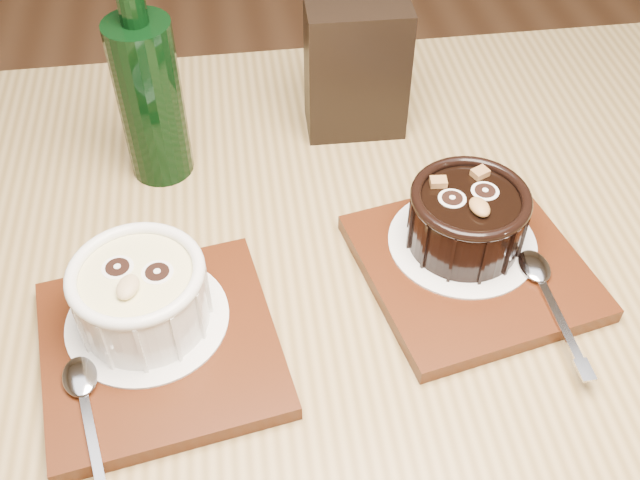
{
  "coord_description": "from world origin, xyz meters",
  "views": [
    {
      "loc": [
        -0.12,
        -0.33,
        1.24
      ],
      "look_at": [
        -0.06,
        0.07,
        0.81
      ],
      "focal_mm": 42.0,
      "sensor_mm": 36.0,
      "label": 1
    }
  ],
  "objects_px": {
    "table": "(314,372)",
    "green_bottle": "(149,95)",
    "tray_left": "(161,348)",
    "condiment_stand": "(356,69)",
    "ramekin_white": "(140,293)",
    "ramekin_dark": "(467,216)",
    "tray_right": "(472,267)"
  },
  "relations": [
    {
      "from": "table",
      "to": "ramekin_white",
      "type": "distance_m",
      "value": 0.19
    },
    {
      "from": "table",
      "to": "ramekin_white",
      "type": "bearing_deg",
      "value": -179.65
    },
    {
      "from": "table",
      "to": "tray_left",
      "type": "relative_size",
      "value": 6.72
    },
    {
      "from": "ramekin_white",
      "to": "condiment_stand",
      "type": "relative_size",
      "value": 0.75
    },
    {
      "from": "table",
      "to": "ramekin_white",
      "type": "relative_size",
      "value": 11.53
    },
    {
      "from": "table",
      "to": "ramekin_dark",
      "type": "bearing_deg",
      "value": 17.67
    },
    {
      "from": "tray_left",
      "to": "green_bottle",
      "type": "height_order",
      "value": "green_bottle"
    },
    {
      "from": "table",
      "to": "green_bottle",
      "type": "height_order",
      "value": "green_bottle"
    },
    {
      "from": "table",
      "to": "condiment_stand",
      "type": "xyz_separation_m",
      "value": [
        0.08,
        0.24,
        0.16
      ]
    },
    {
      "from": "tray_right",
      "to": "ramekin_dark",
      "type": "bearing_deg",
      "value": 98.51
    },
    {
      "from": "tray_right",
      "to": "ramekin_dark",
      "type": "distance_m",
      "value": 0.05
    },
    {
      "from": "ramekin_dark",
      "to": "green_bottle",
      "type": "bearing_deg",
      "value": 139.64
    },
    {
      "from": "tray_right",
      "to": "ramekin_white",
      "type": "bearing_deg",
      "value": -175.32
    },
    {
      "from": "tray_right",
      "to": "ramekin_dark",
      "type": "relative_size",
      "value": 1.78
    },
    {
      "from": "tray_left",
      "to": "ramekin_white",
      "type": "relative_size",
      "value": 1.71
    },
    {
      "from": "ramekin_white",
      "to": "green_bottle",
      "type": "relative_size",
      "value": 0.46
    },
    {
      "from": "tray_left",
      "to": "ramekin_dark",
      "type": "distance_m",
      "value": 0.28
    },
    {
      "from": "table",
      "to": "tray_left",
      "type": "distance_m",
      "value": 0.16
    },
    {
      "from": "tray_left",
      "to": "condiment_stand",
      "type": "xyz_separation_m",
      "value": [
        0.2,
        0.27,
        0.06
      ]
    },
    {
      "from": "tray_right",
      "to": "condiment_stand",
      "type": "distance_m",
      "value": 0.24
    },
    {
      "from": "green_bottle",
      "to": "ramekin_dark",
      "type": "bearing_deg",
      "value": -31.42
    },
    {
      "from": "tray_right",
      "to": "green_bottle",
      "type": "xyz_separation_m",
      "value": [
        -0.26,
        0.18,
        0.08
      ]
    },
    {
      "from": "ramekin_white",
      "to": "green_bottle",
      "type": "height_order",
      "value": "green_bottle"
    },
    {
      "from": "table",
      "to": "green_bottle",
      "type": "bearing_deg",
      "value": 121.09
    },
    {
      "from": "ramekin_dark",
      "to": "green_bottle",
      "type": "xyz_separation_m",
      "value": [
        -0.26,
        0.16,
        0.04
      ]
    },
    {
      "from": "table",
      "to": "green_bottle",
      "type": "relative_size",
      "value": 5.34
    },
    {
      "from": "tray_right",
      "to": "condiment_stand",
      "type": "relative_size",
      "value": 1.29
    },
    {
      "from": "ramekin_white",
      "to": "ramekin_dark",
      "type": "distance_m",
      "value": 0.28
    },
    {
      "from": "ramekin_white",
      "to": "tray_right",
      "type": "relative_size",
      "value": 0.58
    },
    {
      "from": "ramekin_dark",
      "to": "tray_right",
      "type": "bearing_deg",
      "value": -90.43
    },
    {
      "from": "tray_left",
      "to": "ramekin_dark",
      "type": "bearing_deg",
      "value": 14.47
    },
    {
      "from": "green_bottle",
      "to": "tray_left",
      "type": "bearing_deg",
      "value": -90.72
    }
  ]
}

